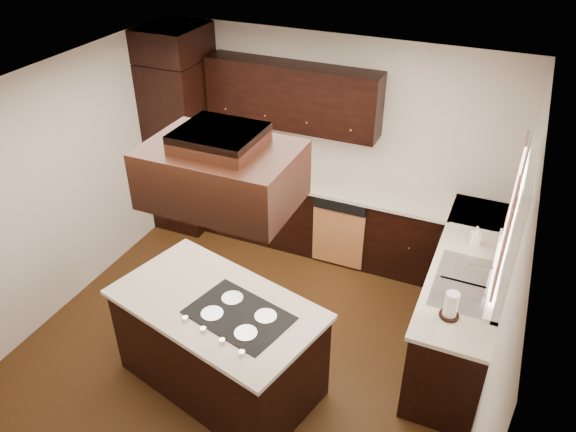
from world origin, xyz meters
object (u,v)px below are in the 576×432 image
at_px(range_hood, 222,175).
at_px(island, 219,344).
at_px(oven_column, 184,145).
at_px(spice_rack, 274,162).

bearing_deg(range_hood, island, 173.79).
distance_m(oven_column, range_hood, 3.13).
bearing_deg(island, range_hood, 8.00).
height_order(island, spice_rack, spice_rack).
relative_size(island, range_hood, 1.62).
xyz_separation_m(island, spice_rack, (-0.50, 2.24, 0.63)).
bearing_deg(spice_rack, island, -95.14).
xyz_separation_m(oven_column, spice_rack, (1.22, 0.00, 0.01)).
height_order(oven_column, spice_rack, oven_column).
height_order(island, range_hood, range_hood).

